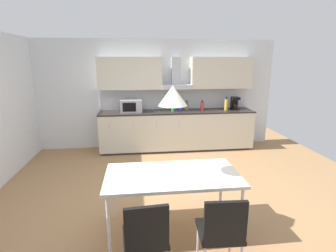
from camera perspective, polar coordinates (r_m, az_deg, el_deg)
name	(u,v)px	position (r m, az deg, el deg)	size (l,w,h in m)	color
ground_plane	(157,201)	(4.10, -2.42, -15.91)	(7.58, 7.92, 0.02)	#9E754C
wall_back	(148,94)	(6.29, -4.48, 6.87)	(6.07, 0.10, 2.52)	silver
kitchen_counter	(177,130)	(6.15, 1.93, -0.86)	(3.54, 0.66, 0.92)	#333333
backsplash_tile	(175,99)	(6.31, 1.56, 5.91)	(3.52, 0.02, 0.47)	silver
upper_wall_cabinets	(176,73)	(6.10, 1.82, 11.37)	(3.52, 0.40, 0.71)	beige
microwave	(131,106)	(5.95, -8.00, 4.38)	(0.48, 0.35, 0.28)	#ADADB2
coffee_maker	(235,103)	(6.40, 14.32, 4.84)	(0.18, 0.19, 0.30)	black
bottle_brown	(187,106)	(6.12, 4.12, 4.36)	(0.07, 0.07, 0.24)	brown
bottle_red	(202,106)	(6.11, 7.46, 4.29)	(0.08, 0.08, 0.24)	red
bottle_green	(173,107)	(5.96, 1.07, 4.13)	(0.07, 0.07, 0.23)	green
bottle_blue	(180,106)	(6.06, 2.61, 4.44)	(0.08, 0.08, 0.27)	blue
bottle_yellow	(226,104)	(6.28, 12.54, 4.60)	(0.08, 0.08, 0.31)	yellow
dining_table	(172,177)	(3.15, 0.97, -11.13)	(1.57, 0.84, 0.74)	silver
chair_near_left	(146,235)	(2.52, -4.86, -22.56)	(0.43, 0.43, 0.87)	black
chair_near_right	(222,229)	(2.63, 11.62, -21.13)	(0.42, 0.42, 0.87)	black
pendant_lamp	(173,96)	(2.88, 1.05, 6.61)	(0.32, 0.32, 0.22)	silver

